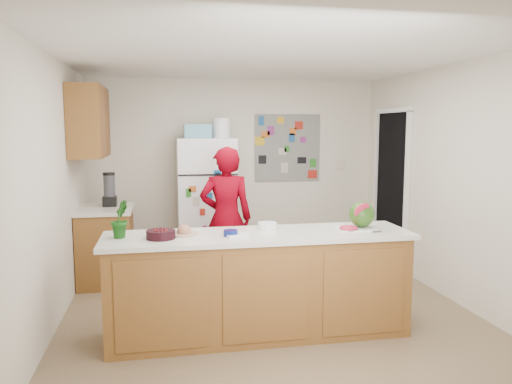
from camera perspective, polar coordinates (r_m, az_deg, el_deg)
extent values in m
cube|color=brown|center=(5.13, 1.49, -13.70)|extent=(4.00, 4.50, 0.02)
cube|color=beige|center=(7.04, -2.38, 2.58)|extent=(4.00, 0.02, 2.50)
cube|color=beige|center=(4.82, -22.53, -0.15)|extent=(0.02, 4.50, 2.50)
cube|color=beige|center=(5.60, 22.07, 0.85)|extent=(0.02, 4.50, 2.50)
cube|color=white|center=(4.84, 1.59, 15.41)|extent=(4.00, 4.50, 0.02)
cube|color=black|center=(6.87, 15.27, 0.29)|extent=(0.03, 0.85, 2.04)
cube|color=brown|center=(4.48, 0.34, -10.75)|extent=(2.60, 0.62, 0.88)
cube|color=silver|center=(4.36, 0.35, -4.99)|extent=(2.68, 0.70, 0.04)
cube|color=brown|center=(6.22, -16.74, -6.00)|extent=(0.60, 0.80, 0.86)
cube|color=silver|center=(6.14, -16.89, -1.90)|extent=(0.64, 0.84, 0.04)
cube|color=brown|center=(6.03, -18.54, 7.61)|extent=(0.35, 1.00, 0.80)
cube|color=silver|center=(6.65, -5.72, -1.19)|extent=(0.75, 0.70, 1.70)
cube|color=#5999B2|center=(6.57, -6.70, 6.92)|extent=(0.35, 0.28, 0.18)
cube|color=slate|center=(7.14, 3.62, 5.05)|extent=(0.95, 0.01, 0.95)
imported|color=#76000E|center=(5.65, -3.44, -3.05)|extent=(0.62, 0.43, 1.63)
cylinder|color=black|center=(6.20, -16.40, 0.17)|extent=(0.13, 0.13, 0.38)
cube|color=white|center=(4.63, 11.35, -4.08)|extent=(0.39, 0.31, 0.01)
sphere|color=#285113|center=(4.64, 11.99, -2.50)|extent=(0.24, 0.24, 0.24)
cylinder|color=red|center=(4.54, 10.54, -4.05)|extent=(0.15, 0.15, 0.02)
cylinder|color=black|center=(4.21, -10.83, -4.79)|extent=(0.29, 0.29, 0.07)
cylinder|color=silver|center=(4.53, 1.32, -3.88)|extent=(0.22, 0.22, 0.06)
cylinder|color=navy|center=(4.25, -2.92, -4.70)|extent=(0.13, 0.13, 0.05)
cylinder|color=beige|center=(4.33, -8.23, -4.76)|extent=(0.27, 0.27, 0.02)
cube|color=white|center=(4.24, -2.35, -4.93)|extent=(0.20, 0.18, 0.02)
cube|color=gray|center=(4.51, 13.66, -4.44)|extent=(0.09, 0.06, 0.01)
imported|color=#19430F|center=(4.31, -15.34, -3.01)|extent=(0.15, 0.18, 0.31)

